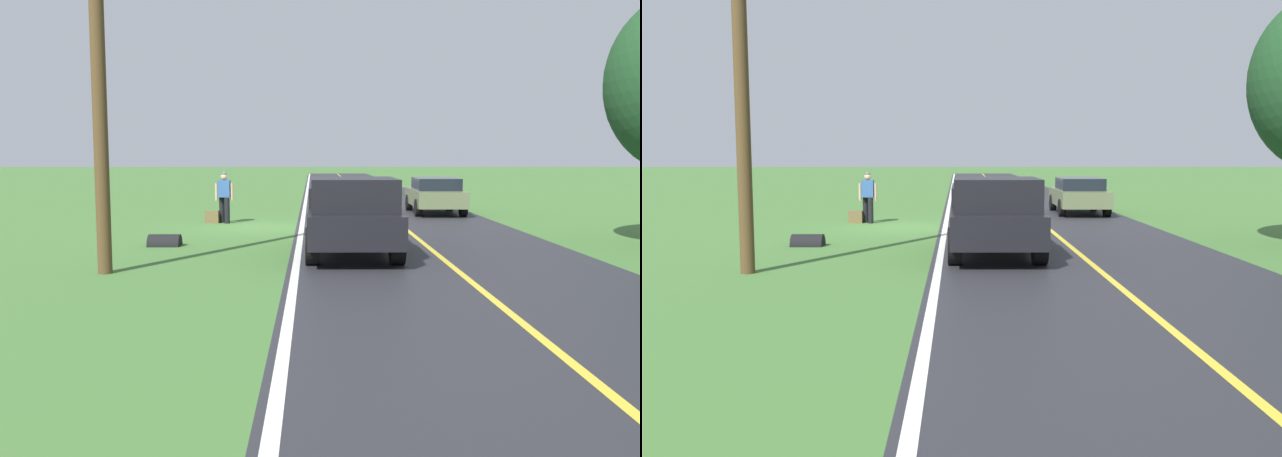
% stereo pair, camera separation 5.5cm
% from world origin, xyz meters
% --- Properties ---
extents(ground_plane, '(200.00, 200.00, 0.00)m').
position_xyz_m(ground_plane, '(0.00, 0.00, 0.00)').
color(ground_plane, '#427033').
extents(road_surface, '(6.90, 120.00, 0.00)m').
position_xyz_m(road_surface, '(-4.63, 0.00, 0.00)').
color(road_surface, '#28282D').
rests_on(road_surface, ground).
extents(lane_edge_line, '(0.16, 117.60, 0.00)m').
position_xyz_m(lane_edge_line, '(-1.37, 0.00, 0.01)').
color(lane_edge_line, silver).
rests_on(lane_edge_line, ground).
extents(lane_centre_line, '(0.14, 117.60, 0.00)m').
position_xyz_m(lane_centre_line, '(-4.63, 0.00, 0.01)').
color(lane_centre_line, gold).
rests_on(lane_centre_line, ground).
extents(hitchhiker_walking, '(0.62, 0.52, 1.75)m').
position_xyz_m(hitchhiker_walking, '(1.28, -1.45, 0.98)').
color(hitchhiker_walking, black).
rests_on(hitchhiker_walking, ground).
extents(suitcase_carried, '(0.47, 0.22, 0.42)m').
position_xyz_m(suitcase_carried, '(1.71, -1.39, 0.21)').
color(suitcase_carried, brown).
rests_on(suitcase_carried, ground).
extents(pickup_truck_passing, '(2.11, 5.40, 1.82)m').
position_xyz_m(pickup_truck_passing, '(-2.61, 5.99, 0.97)').
color(pickup_truck_passing, black).
rests_on(pickup_truck_passing, ground).
extents(sedan_near_oncoming, '(1.99, 4.43, 1.41)m').
position_xyz_m(sedan_near_oncoming, '(-6.55, -5.10, 0.75)').
color(sedan_near_oncoming, '#66754C').
rests_on(sedan_near_oncoming, ground).
extents(utility_pole_roadside, '(0.28, 0.28, 8.19)m').
position_xyz_m(utility_pole_roadside, '(2.38, 8.41, 4.10)').
color(utility_pole_roadside, brown).
rests_on(utility_pole_roadside, ground).
extents(drainage_culvert, '(0.80, 0.60, 0.60)m').
position_xyz_m(drainage_culvert, '(2.08, 4.37, 0.00)').
color(drainage_culvert, black).
rests_on(drainage_culvert, ground).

